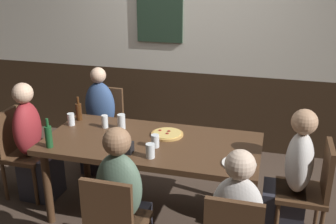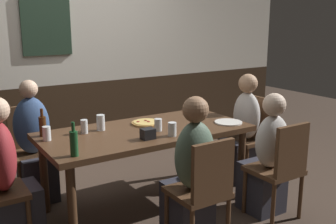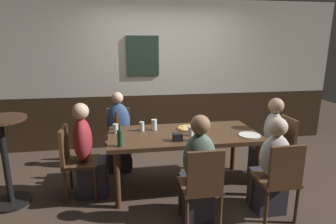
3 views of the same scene
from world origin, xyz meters
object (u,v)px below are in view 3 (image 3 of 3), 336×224
at_px(chair_left_far, 119,133).
at_px(pizza, 188,128).
at_px(person_right_near, 271,173).
at_px(person_left_far, 119,137).
at_px(tumbler_water, 197,136).
at_px(beer_bottle_green, 120,138).
at_px(dining_table, 183,139).
at_px(chair_right_near, 279,177).
at_px(chair_head_east, 280,145).
at_px(person_head_west, 88,157).
at_px(beer_glass_half, 191,132).
at_px(side_bar_table, 4,155).
at_px(person_head_east, 269,146).
at_px(chair_mid_near, 202,183).
at_px(plate_white_large, 250,135).
at_px(chair_head_west, 74,158).
at_px(person_mid_near, 198,176).
at_px(beer_bottle_brown, 116,123).
at_px(beer_glass_tall, 116,129).
at_px(pint_glass_amber, 154,125).
at_px(condiment_caddy, 178,137).

bearing_deg(chair_left_far, pizza, -37.10).
height_order(person_right_near, person_left_far, person_left_far).
xyz_separation_m(tumbler_water, beer_bottle_green, (-0.88, -0.04, 0.05)).
xyz_separation_m(dining_table, chair_right_near, (0.83, -0.87, -0.17)).
distance_m(chair_head_east, person_head_west, 2.56).
bearing_deg(beer_glass_half, chair_right_near, -45.02).
height_order(chair_left_far, side_bar_table, side_bar_table).
relative_size(person_left_far, beer_glass_half, 10.50).
relative_size(person_head_east, side_bar_table, 1.10).
bearing_deg(chair_mid_near, plate_white_large, 39.01).
relative_size(chair_head_west, side_bar_table, 0.84).
height_order(person_mid_near, person_right_near, person_mid_near).
relative_size(tumbler_water, beer_bottle_green, 0.46).
relative_size(beer_bottle_brown, plate_white_large, 0.90).
bearing_deg(dining_table, beer_glass_half, -56.31).
bearing_deg(chair_mid_near, beer_glass_tall, 130.06).
relative_size(person_head_west, pint_glass_amber, 8.25).
relative_size(chair_left_far, beer_glass_half, 7.93).
bearing_deg(beer_bottle_green, side_bar_table, 168.48).
bearing_deg(beer_glass_half, chair_left_far, 132.88).
relative_size(person_head_east, plate_white_large, 4.34).
distance_m(person_mid_near, plate_white_large, 0.95).
bearing_deg(dining_table, chair_head_west, 180.00).
xyz_separation_m(chair_right_near, beer_bottle_brown, (-1.67, 1.16, 0.34)).
distance_m(person_head_west, beer_bottle_brown, 0.57).
distance_m(chair_head_west, tumbler_water, 1.51).
height_order(chair_left_far, tumbler_water, chair_left_far).
xyz_separation_m(chair_head_east, side_bar_table, (-3.46, -0.08, 0.12)).
bearing_deg(person_left_far, person_head_west, -117.59).
distance_m(chair_mid_near, tumbler_water, 0.64).
height_order(dining_table, chair_mid_near, chair_mid_near).
height_order(tumbler_water, condiment_caddy, tumbler_water).
xyz_separation_m(person_head_east, condiment_caddy, (-1.33, -0.27, 0.29)).
relative_size(person_mid_near, person_left_far, 1.00).
relative_size(dining_table, pizza, 6.48).
relative_size(dining_table, pint_glass_amber, 13.29).
bearing_deg(chair_left_far, chair_right_near, -46.17).
height_order(chair_head_east, beer_bottle_green, beer_bottle_green).
xyz_separation_m(chair_head_west, side_bar_table, (-0.74, -0.08, 0.12)).
xyz_separation_m(dining_table, person_mid_near, (0.00, -0.70, -0.17)).
relative_size(person_mid_near, beer_bottle_green, 4.54).
height_order(dining_table, pint_glass_amber, pint_glass_amber).
height_order(person_head_east, beer_bottle_green, person_head_east).
height_order(person_head_east, condiment_caddy, person_head_east).
distance_m(dining_table, side_bar_table, 2.10).
bearing_deg(pint_glass_amber, chair_right_near, -41.80).
xyz_separation_m(person_mid_near, plate_white_large, (0.79, 0.48, 0.25)).
height_order(dining_table, person_head_west, person_head_west).
bearing_deg(dining_table, person_left_far, 139.74).
bearing_deg(chair_mid_near, side_bar_table, 159.42).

